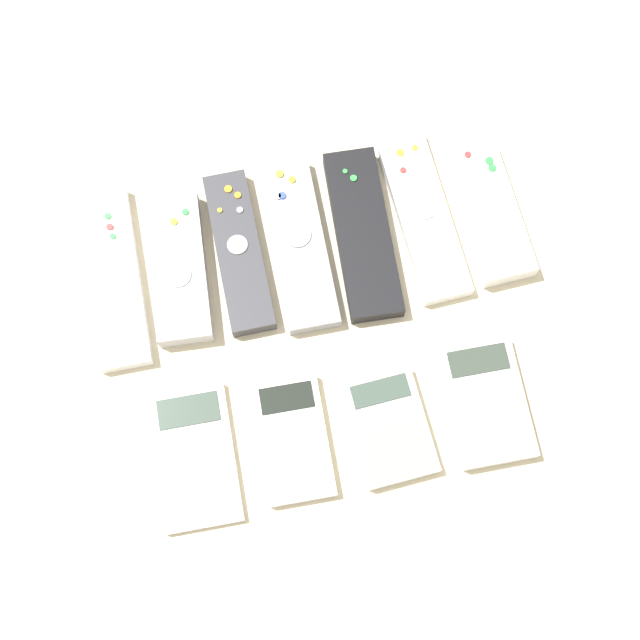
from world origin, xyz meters
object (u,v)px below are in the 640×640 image
object	(u,v)px
remote_3	(299,244)
remote_5	(423,216)
remote_6	(489,212)
remote_4	(363,234)
calculator_0	(195,457)
calculator_2	(390,428)
calculator_3	(487,402)
remote_1	(179,268)
remote_2	(239,252)
calculator_1	(294,440)
remote_0	(115,278)

from	to	relation	value
remote_3	remote_5	world-z (taller)	remote_3
remote_5	remote_6	xyz separation A→B (m)	(0.07, -0.01, 0.00)
remote_4	calculator_0	distance (m)	0.30
calculator_2	calculator_3	xyz separation A→B (m)	(0.10, 0.01, 0.00)
remote_1	remote_3	bearing A→B (deg)	4.39
remote_3	remote_4	bearing A→B (deg)	-1.05
remote_4	calculator_2	xyz separation A→B (m)	(-0.02, -0.21, -0.00)
calculator_0	calculator_2	world-z (taller)	calculator_2
remote_5	remote_2	bearing A→B (deg)	177.81
calculator_3	calculator_0	bearing A→B (deg)	-179.82
remote_2	calculator_3	bearing A→B (deg)	-44.60
remote_5	calculator_0	world-z (taller)	remote_5
remote_4	remote_2	bearing A→B (deg)	179.82
remote_3	calculator_1	distance (m)	0.21
remote_6	calculator_1	xyz separation A→B (m)	(-0.25, -0.21, -0.00)
calculator_0	remote_6	bearing A→B (deg)	30.36
calculator_0	remote_2	bearing A→B (deg)	69.75
calculator_0	remote_1	bearing A→B (deg)	86.78
calculator_1	remote_0	bearing A→B (deg)	128.05
remote_6	calculator_1	world-z (taller)	remote_6
remote_2	remote_4	xyz separation A→B (m)	(0.14, -0.00, 0.00)
remote_0	remote_2	xyz separation A→B (m)	(0.14, 0.00, 0.00)
remote_5	calculator_1	distance (m)	0.28
remote_1	remote_2	distance (m)	0.07
remote_0	remote_3	distance (m)	0.20
remote_5	calculator_1	xyz separation A→B (m)	(-0.18, -0.22, -0.00)
remote_3	remote_5	distance (m)	0.14
remote_4	calculator_2	bearing A→B (deg)	-92.31
remote_3	calculator_3	bearing A→B (deg)	-52.61
remote_6	calculator_3	size ratio (longest dim) A/B	1.28
calculator_0	calculator_3	size ratio (longest dim) A/B	1.12
remote_5	calculator_0	size ratio (longest dim) A/B	1.41
remote_0	remote_2	bearing A→B (deg)	1.12
remote_6	calculator_0	xyz separation A→B (m)	(-0.36, -0.20, -0.01)
remote_4	calculator_3	xyz separation A→B (m)	(0.09, -0.21, -0.00)
remote_1	remote_6	size ratio (longest dim) A/B	1.03
remote_6	calculator_0	world-z (taller)	remote_6
remote_4	calculator_0	world-z (taller)	remote_4
remote_4	remote_3	bearing A→B (deg)	-179.36
remote_0	calculator_2	bearing A→B (deg)	-40.32
remote_2	calculator_0	world-z (taller)	remote_2
remote_1	remote_5	size ratio (longest dim) A/B	0.84
remote_0	remote_6	size ratio (longest dim) A/B	1.24
remote_5	calculator_3	distance (m)	0.22
remote_3	calculator_2	distance (m)	0.22
remote_0	calculator_3	distance (m)	0.42
remote_3	remote_6	distance (m)	0.21
remote_0	calculator_3	world-z (taller)	same
remote_3	remote_6	xyz separation A→B (m)	(0.21, -0.00, 0.00)
remote_0	calculator_1	size ratio (longest dim) A/B	1.60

